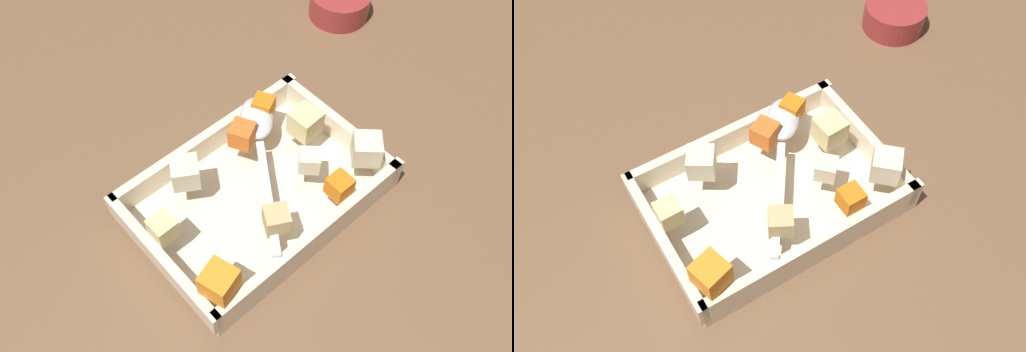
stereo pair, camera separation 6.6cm
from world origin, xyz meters
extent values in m
plane|color=brown|center=(0.00, 0.00, 0.00)|extent=(4.00, 4.00, 0.00)
cube|color=beige|center=(0.00, 0.01, 0.01)|extent=(0.30, 0.20, 0.01)
cube|color=beige|center=(0.00, -0.09, 0.03)|extent=(0.30, 0.01, 0.04)
cube|color=beige|center=(0.00, 0.10, 0.03)|extent=(0.30, 0.01, 0.04)
cube|color=beige|center=(-0.15, 0.01, 0.03)|extent=(0.01, 0.20, 0.04)
cube|color=beige|center=(0.14, 0.01, 0.03)|extent=(0.01, 0.20, 0.04)
cube|color=orange|center=(-0.12, -0.07, 0.07)|extent=(0.04, 0.04, 0.03)
cube|color=orange|center=(0.02, 0.06, 0.07)|extent=(0.04, 0.04, 0.03)
cube|color=orange|center=(0.06, -0.07, 0.06)|extent=(0.03, 0.03, 0.03)
cube|color=orange|center=(0.07, 0.08, 0.06)|extent=(0.03, 0.03, 0.03)
cube|color=beige|center=(-0.07, 0.06, 0.07)|extent=(0.05, 0.05, 0.03)
cube|color=#E0CC89|center=(-0.13, 0.02, 0.06)|extent=(0.03, 0.03, 0.03)
cube|color=#E0CC89|center=(0.09, 0.02, 0.07)|extent=(0.04, 0.04, 0.03)
cube|color=beige|center=(0.12, -0.05, 0.07)|extent=(0.05, 0.05, 0.03)
cube|color=tan|center=(-0.03, -0.05, 0.07)|extent=(0.04, 0.04, 0.03)
cube|color=beige|center=(0.06, -0.02, 0.06)|extent=(0.04, 0.04, 0.03)
ellipsoid|color=silver|center=(0.06, 0.08, 0.06)|extent=(0.07, 0.08, 0.02)
cube|color=silver|center=(-0.01, -0.02, 0.05)|extent=(0.10, 0.14, 0.01)
cylinder|color=maroon|center=(0.34, 0.19, 0.02)|extent=(0.10, 0.10, 0.04)
camera|label=1|loc=(-0.25, -0.27, 0.61)|focal=38.93mm
camera|label=2|loc=(-0.20, -0.31, 0.61)|focal=38.93mm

